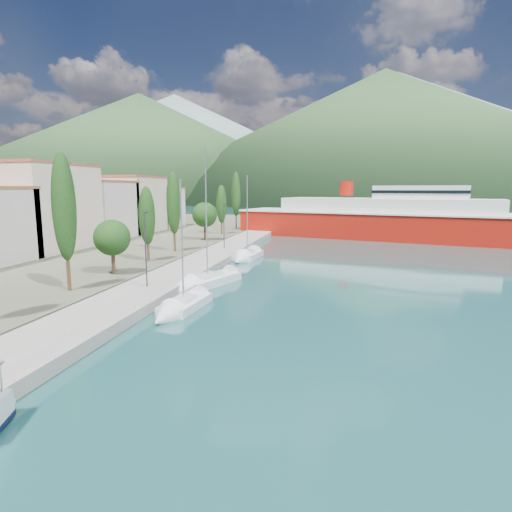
# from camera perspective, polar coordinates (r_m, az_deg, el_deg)

# --- Properties ---
(ground) EXTENTS (1400.00, 1400.00, 0.00)m
(ground) POSITION_cam_1_polar(r_m,az_deg,el_deg) (138.83, 8.82, 5.29)
(ground) COLOR #1A4849
(quay) EXTENTS (5.00, 88.00, 0.80)m
(quay) POSITION_cam_1_polar(r_m,az_deg,el_deg) (47.79, -7.72, -1.13)
(quay) COLOR gray
(quay) RESTS_ON ground
(hills_far) EXTENTS (1480.00, 900.00, 180.00)m
(hills_far) POSITION_cam_1_polar(r_m,az_deg,el_deg) (654.26, 23.89, 14.28)
(hills_far) COLOR slate
(hills_far) RESTS_ON ground
(hills_near) EXTENTS (1010.00, 520.00, 115.00)m
(hills_near) POSITION_cam_1_polar(r_m,az_deg,el_deg) (403.48, 25.36, 13.91)
(hills_near) COLOR #2D4D28
(hills_near) RESTS_ON ground
(town_buildings) EXTENTS (9.20, 69.20, 11.30)m
(town_buildings) POSITION_cam_1_polar(r_m,az_deg,el_deg) (67.52, -23.48, 5.57)
(town_buildings) COLOR #C1B29E
(town_buildings) RESTS_ON land_strip
(tree_row) EXTENTS (3.88, 64.21, 11.29)m
(tree_row) POSITION_cam_1_polar(r_m,az_deg,el_deg) (55.94, -10.82, 5.84)
(tree_row) COLOR #47301E
(tree_row) RESTS_ON land_strip
(lamp_posts) EXTENTS (0.15, 46.86, 6.06)m
(lamp_posts) POSITION_cam_1_polar(r_m,az_deg,el_deg) (35.80, -14.44, 1.24)
(lamp_posts) COLOR #2D2D33
(lamp_posts) RESTS_ON quay
(sailboat_near) EXTENTS (2.73, 7.29, 10.24)m
(sailboat_near) POSITION_cam_1_polar(r_m,az_deg,el_deg) (30.57, -10.78, -7.22)
(sailboat_near) COLOR silver
(sailboat_near) RESTS_ON ground
(sailboat_mid) EXTENTS (5.46, 9.43, 13.19)m
(sailboat_mid) POSITION_cam_1_polar(r_m,az_deg,el_deg) (37.93, -8.17, -3.92)
(sailboat_mid) COLOR silver
(sailboat_mid) RESTS_ON ground
(sailboat_far) EXTENTS (3.12, 7.86, 11.27)m
(sailboat_far) POSITION_cam_1_polar(r_m,az_deg,el_deg) (52.33, -1.66, -0.27)
(sailboat_far) COLOR silver
(sailboat_far) RESTS_ON ground
(ferry) EXTENTS (54.23, 25.45, 10.56)m
(ferry) POSITION_cam_1_polar(r_m,az_deg,el_deg) (78.59, 17.18, 4.57)
(ferry) COLOR #A4140B
(ferry) RESTS_ON ground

